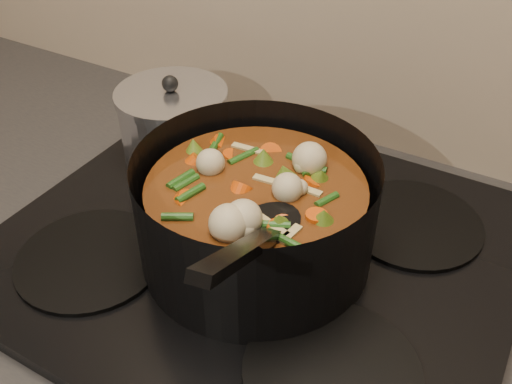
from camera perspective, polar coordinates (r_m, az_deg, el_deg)
The scene contains 3 objects.
stovetop at distance 0.73m, azimuth 0.14°, elevation -5.48°, with size 0.62×0.54×0.03m.
stockpot at distance 0.66m, azimuth 0.00°, elevation -2.17°, with size 0.28×0.37×0.20m.
saucepan at distance 0.86m, azimuth -8.19°, elevation 6.74°, with size 0.16×0.16×0.13m.
Camera 1 is at (0.26, 1.47, 1.42)m, focal length 40.00 mm.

